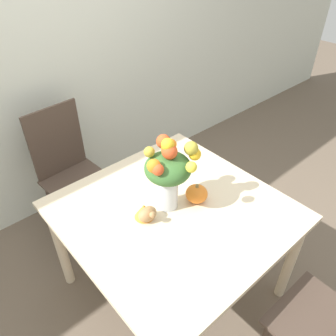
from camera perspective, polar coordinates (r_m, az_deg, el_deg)
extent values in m
plane|color=brown|center=(2.34, 0.85, -19.87)|extent=(12.00, 12.00, 0.00)
cube|color=silver|center=(2.47, -20.96, 20.63)|extent=(8.00, 0.06, 2.70)
cube|color=beige|center=(1.79, 1.06, -7.54)|extent=(1.11, 1.12, 0.03)
cylinder|color=beige|center=(2.16, 20.56, -14.79)|extent=(0.06, 0.06, 0.69)
cylinder|color=beige|center=(2.19, -18.19, -12.96)|extent=(0.06, 0.06, 0.69)
cylinder|color=beige|center=(2.55, 1.68, -2.15)|extent=(0.06, 0.06, 0.69)
cylinder|color=silver|center=(1.73, 0.00, -4.04)|extent=(0.11, 0.11, 0.21)
cylinder|color=silver|center=(1.77, 0.00, -5.56)|extent=(0.09, 0.09, 0.08)
cylinder|color=#38662D|center=(1.72, 0.53, -2.90)|extent=(0.00, 0.01, 0.26)
cylinder|color=#38662D|center=(1.72, -0.28, -2.79)|extent=(0.01, 0.01, 0.26)
cylinder|color=#38662D|center=(1.70, -0.71, -3.25)|extent=(0.00, 0.01, 0.26)
cylinder|color=#38662D|center=(1.69, -0.16, -3.66)|extent=(0.00, 0.00, 0.26)
cylinder|color=#38662D|center=(1.70, 0.61, -3.44)|extent=(0.01, 0.00, 0.26)
ellipsoid|color=#38662D|center=(1.63, 0.00, 0.00)|extent=(0.24, 0.24, 0.14)
sphere|color=#AD9E33|center=(1.60, 4.05, 3.44)|extent=(0.07, 0.07, 0.07)
sphere|color=#D64C23|center=(1.64, -0.80, 4.65)|extent=(0.07, 0.07, 0.07)
sphere|color=#D64C23|center=(1.56, 0.29, 2.87)|extent=(0.08, 0.08, 0.08)
sphere|color=#AD9E33|center=(1.60, -3.28, 2.82)|extent=(0.06, 0.06, 0.06)
sphere|color=#D64C23|center=(1.52, -1.76, -0.29)|extent=(0.06, 0.06, 0.06)
sphere|color=yellow|center=(1.54, 4.09, 0.17)|extent=(0.05, 0.05, 0.05)
sphere|color=yellow|center=(1.55, -0.05, 4.09)|extent=(0.06, 0.06, 0.06)
sphere|color=yellow|center=(1.62, 4.70, 2.39)|extent=(0.06, 0.06, 0.06)
sphere|color=orange|center=(1.58, -0.19, 3.35)|extent=(0.06, 0.06, 0.06)
sphere|color=orange|center=(1.53, -2.48, 0.36)|extent=(0.07, 0.07, 0.07)
sphere|color=orange|center=(1.57, 0.54, 4.11)|extent=(0.05, 0.05, 0.05)
ellipsoid|color=orange|center=(1.80, 5.00, -4.49)|extent=(0.12, 0.12, 0.10)
cylinder|color=brown|center=(1.77, 5.09, -3.23)|extent=(0.02, 0.02, 0.02)
ellipsoid|color=#A87A4C|center=(1.70, -3.59, -8.02)|extent=(0.10, 0.08, 0.08)
cone|color=orange|center=(1.71, -4.19, -7.45)|extent=(0.10, 0.10, 0.08)
sphere|color=#A87A4C|center=(1.66, -2.71, -8.13)|extent=(0.03, 0.03, 0.03)
cube|color=#47382D|center=(2.46, -15.32, -2.48)|extent=(0.45, 0.45, 0.02)
cylinder|color=#47382D|center=(2.45, -15.59, -10.21)|extent=(0.04, 0.04, 0.44)
cylinder|color=#47382D|center=(2.56, -9.25, -6.41)|extent=(0.04, 0.04, 0.44)
cylinder|color=#47382D|center=(2.68, -19.54, -6.20)|extent=(0.04, 0.04, 0.44)
cylinder|color=#47382D|center=(2.78, -13.58, -2.91)|extent=(0.04, 0.04, 0.44)
cube|color=#47382D|center=(2.46, -18.89, 4.51)|extent=(0.40, 0.05, 0.52)
cube|color=#47382D|center=(1.86, 25.31, -23.63)|extent=(0.43, 0.43, 0.02)
cylinder|color=#47382D|center=(2.16, 21.79, -21.19)|extent=(0.04, 0.04, 0.44)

